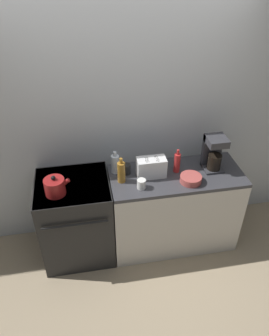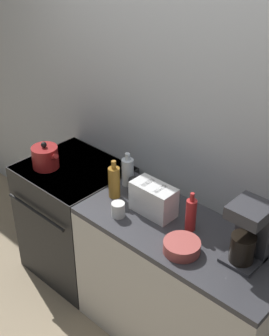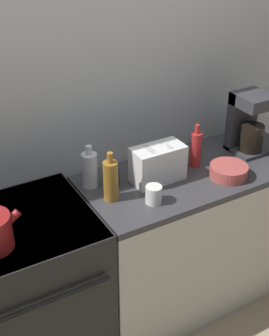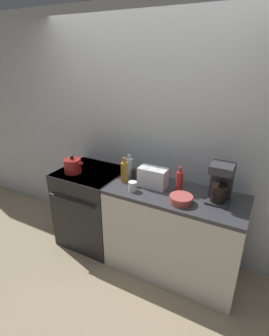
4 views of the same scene
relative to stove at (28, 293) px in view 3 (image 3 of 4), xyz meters
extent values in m
cube|color=silver|center=(0.55, 0.37, 0.83)|extent=(8.00, 0.05, 2.60)
cube|color=black|center=(0.00, 0.00, -0.01)|extent=(0.70, 0.64, 0.92)
cube|color=black|center=(0.00, 0.00, 0.44)|extent=(0.69, 0.63, 0.02)
cylinder|color=black|center=(0.16, -0.13, 0.44)|extent=(0.20, 0.20, 0.01)
cylinder|color=black|center=(0.16, 0.13, 0.44)|extent=(0.20, 0.20, 0.01)
cylinder|color=black|center=(0.00, -0.34, 0.24)|extent=(0.60, 0.02, 0.02)
cube|color=silver|center=(1.02, -0.03, -0.03)|extent=(1.31, 0.58, 0.88)
cube|color=#38383D|center=(1.02, -0.03, 0.43)|extent=(1.31, 0.58, 0.04)
cylinder|color=maroon|center=(-0.05, -0.12, 0.56)|extent=(0.10, 0.04, 0.09)
cube|color=white|center=(0.77, 0.00, 0.54)|extent=(0.28, 0.14, 0.19)
cube|color=black|center=(0.72, 0.00, 0.64)|extent=(0.03, 0.10, 0.01)
cube|color=black|center=(0.81, 0.00, 0.64)|extent=(0.03, 0.10, 0.01)
cube|color=#333338|center=(1.39, 0.00, 0.46)|extent=(0.19, 0.20, 0.02)
cube|color=#333338|center=(1.39, 0.07, 0.62)|extent=(0.19, 0.06, 0.36)
cube|color=#333338|center=(1.39, 0.00, 0.77)|extent=(0.19, 0.20, 0.07)
cylinder|color=black|center=(1.39, -0.02, 0.54)|extent=(0.13, 0.13, 0.16)
cylinder|color=#B72828|center=(1.03, 0.02, 0.55)|extent=(0.06, 0.06, 0.20)
cylinder|color=#B72828|center=(1.03, 0.02, 0.67)|extent=(0.02, 0.02, 0.05)
cylinder|color=#9E6B23|center=(0.47, -0.04, 0.55)|extent=(0.07, 0.07, 0.21)
cylinder|color=#9E6B23|center=(0.47, -0.04, 0.68)|extent=(0.03, 0.03, 0.05)
cylinder|color=silver|center=(0.43, 0.12, 0.54)|extent=(0.08, 0.08, 0.19)
cylinder|color=silver|center=(0.43, 0.12, 0.66)|extent=(0.03, 0.03, 0.05)
cylinder|color=white|center=(0.64, -0.18, 0.49)|extent=(0.08, 0.08, 0.09)
cylinder|color=black|center=(0.54, 0.08, 0.50)|extent=(0.08, 0.08, 0.10)
cylinder|color=#B24C47|center=(1.11, -0.17, 0.48)|extent=(0.20, 0.20, 0.07)
camera|label=1|loc=(0.15, -2.49, 2.36)|focal=35.00mm
camera|label=2|loc=(2.26, -1.76, 2.15)|focal=50.00mm
camera|label=3|loc=(-0.39, -1.78, 1.76)|focal=50.00mm
camera|label=4|loc=(1.70, -2.11, 1.63)|focal=28.00mm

